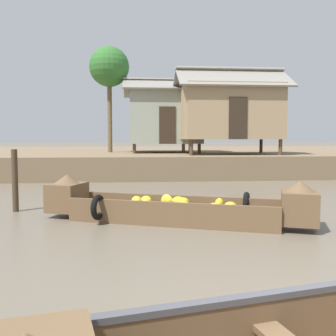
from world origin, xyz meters
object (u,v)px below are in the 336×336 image
(palm_tree_near, at_px, (109,68))
(mooring_post, at_px, (15,181))
(banana_boat, at_px, (175,206))
(stilt_house_mid_left, at_px, (229,111))
(stilt_house_left, at_px, (164,116))

(palm_tree_near, xyz_separation_m, mooring_post, (-1.57, -11.50, -4.69))
(banana_boat, bearing_deg, stilt_house_mid_left, 69.99)
(stilt_house_mid_left, height_order, mooring_post, stilt_house_mid_left)
(mooring_post, bearing_deg, stilt_house_mid_left, 49.47)
(banana_boat, xyz_separation_m, stilt_house_left, (0.81, 12.65, 2.58))
(banana_boat, distance_m, palm_tree_near, 14.11)
(mooring_post, bearing_deg, palm_tree_near, 82.24)
(stilt_house_left, bearing_deg, banana_boat, -93.68)
(palm_tree_near, height_order, mooring_post, palm_tree_near)
(mooring_post, bearing_deg, stilt_house_left, 68.26)
(stilt_house_mid_left, bearing_deg, palm_tree_near, 152.45)
(stilt_house_left, xyz_separation_m, palm_tree_near, (-2.88, 0.34, 2.52))
(palm_tree_near, relative_size, mooring_post, 3.76)
(banana_boat, xyz_separation_m, palm_tree_near, (-2.07, 13.00, 5.10))
(banana_boat, relative_size, stilt_house_left, 1.29)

